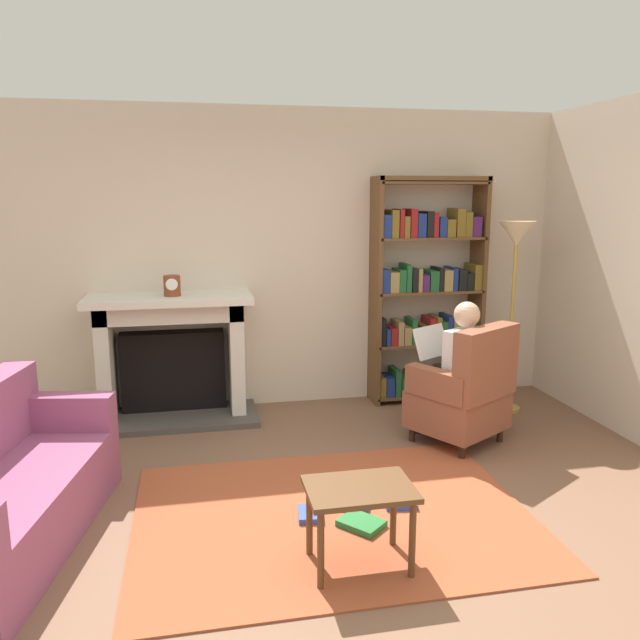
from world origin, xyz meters
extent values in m
plane|color=brown|center=(0.00, 0.00, 0.00)|extent=(14.00, 14.00, 0.00)
cube|color=beige|center=(0.00, 2.55, 1.35)|extent=(5.60, 0.10, 2.70)
cube|color=beige|center=(2.65, 1.25, 1.35)|extent=(0.10, 5.20, 2.70)
cube|color=#A34C2C|center=(0.00, 0.30, 0.01)|extent=(2.40, 1.80, 0.01)
cube|color=#4C4742|center=(-0.99, 2.18, 0.03)|extent=(1.42, 0.64, 0.05)
cube|color=black|center=(-0.99, 2.40, 0.40)|extent=(0.90, 0.20, 0.70)
cube|color=silver|center=(-1.55, 2.28, 0.52)|extent=(0.12, 0.44, 1.04)
cube|color=silver|center=(-0.44, 2.28, 0.52)|extent=(0.12, 0.44, 1.04)
cube|color=silver|center=(-0.99, 2.28, 0.96)|extent=(1.22, 0.44, 0.16)
cube|color=silver|center=(-0.99, 2.22, 1.07)|extent=(1.38, 0.56, 0.06)
cylinder|color=brown|center=(-0.97, 2.20, 1.19)|extent=(0.14, 0.14, 0.17)
cylinder|color=white|center=(-0.97, 2.14, 1.21)|extent=(0.10, 0.01, 0.10)
cube|color=brown|center=(0.85, 2.34, 1.05)|extent=(0.04, 0.32, 2.10)
cube|color=brown|center=(1.86, 2.34, 1.05)|extent=(0.04, 0.32, 2.10)
cube|color=brown|center=(1.36, 2.34, 2.08)|extent=(1.05, 0.32, 0.04)
cube|color=brown|center=(1.36, 2.34, 0.06)|extent=(1.01, 0.32, 0.02)
cube|color=brown|center=(0.91, 2.33, 0.16)|extent=(0.05, 0.26, 0.19)
cube|color=navy|center=(0.98, 2.33, 0.16)|extent=(0.08, 0.26, 0.18)
cube|color=#1E592D|center=(1.05, 2.33, 0.20)|extent=(0.05, 0.26, 0.25)
cube|color=#1E592D|center=(1.13, 2.33, 0.16)|extent=(0.08, 0.26, 0.17)
cube|color=brown|center=(1.23, 2.33, 0.17)|extent=(0.08, 0.26, 0.20)
cube|color=#997F4C|center=(1.29, 2.33, 0.16)|extent=(0.04, 0.26, 0.17)
cube|color=#1E592D|center=(1.35, 2.33, 0.16)|extent=(0.05, 0.26, 0.18)
cube|color=#4C1E59|center=(1.41, 2.33, 0.17)|extent=(0.05, 0.26, 0.20)
cube|color=brown|center=(1.46, 2.33, 0.18)|extent=(0.05, 0.26, 0.21)
cube|color=brown|center=(1.53, 2.33, 0.19)|extent=(0.07, 0.26, 0.23)
cube|color=black|center=(1.62, 2.33, 0.18)|extent=(0.09, 0.26, 0.22)
cube|color=navy|center=(1.69, 2.33, 0.20)|extent=(0.05, 0.26, 0.25)
cube|color=navy|center=(1.76, 2.33, 0.16)|extent=(0.07, 0.26, 0.17)
cube|color=maroon|center=(1.84, 2.33, 0.16)|extent=(0.08, 0.26, 0.18)
cube|color=brown|center=(1.36, 2.34, 0.55)|extent=(1.01, 0.32, 0.02)
cube|color=black|center=(0.90, 2.33, 0.70)|extent=(0.04, 0.26, 0.26)
cube|color=navy|center=(0.95, 2.33, 0.65)|extent=(0.04, 0.26, 0.16)
cube|color=maroon|center=(1.01, 2.33, 0.65)|extent=(0.06, 0.26, 0.16)
cube|color=#997F4C|center=(1.07, 2.33, 0.68)|extent=(0.05, 0.26, 0.22)
cube|color=#997F4C|center=(1.14, 2.33, 0.65)|extent=(0.07, 0.26, 0.17)
cube|color=#1E592D|center=(1.20, 2.33, 0.68)|extent=(0.05, 0.26, 0.23)
cube|color=brown|center=(1.25, 2.33, 0.65)|extent=(0.05, 0.26, 0.16)
cube|color=brown|center=(1.31, 2.33, 0.65)|extent=(0.06, 0.26, 0.17)
cube|color=maroon|center=(1.38, 2.33, 0.69)|extent=(0.06, 0.26, 0.24)
cube|color=brown|center=(1.44, 2.33, 0.69)|extent=(0.05, 0.26, 0.25)
cube|color=#1E592D|center=(1.50, 2.33, 0.67)|extent=(0.05, 0.26, 0.21)
cube|color=navy|center=(1.55, 2.33, 0.69)|extent=(0.05, 0.26, 0.26)
cube|color=#997F4C|center=(1.61, 2.33, 0.68)|extent=(0.05, 0.26, 0.23)
cube|color=#997F4C|center=(1.67, 2.33, 0.66)|extent=(0.05, 0.26, 0.18)
cube|color=maroon|center=(1.73, 2.33, 0.67)|extent=(0.08, 0.26, 0.21)
cube|color=#1E592D|center=(1.81, 2.33, 0.65)|extent=(0.05, 0.26, 0.16)
cube|color=brown|center=(1.36, 2.34, 1.05)|extent=(1.01, 0.32, 0.02)
cube|color=navy|center=(0.92, 2.33, 1.17)|extent=(0.07, 0.26, 0.21)
cube|color=#997F4C|center=(1.00, 2.33, 1.16)|extent=(0.08, 0.26, 0.19)
cube|color=#1E592D|center=(1.07, 2.33, 1.16)|extent=(0.06, 0.26, 0.21)
cube|color=#1E592D|center=(1.13, 2.33, 1.19)|extent=(0.05, 0.26, 0.25)
cube|color=black|center=(1.19, 2.33, 1.17)|extent=(0.05, 0.26, 0.21)
cube|color=#997F4C|center=(1.24, 2.33, 1.17)|extent=(0.04, 0.26, 0.21)
cube|color=#4C1E59|center=(1.29, 2.33, 1.14)|extent=(0.06, 0.26, 0.16)
cube|color=#1E592D|center=(1.38, 2.33, 1.16)|extent=(0.08, 0.26, 0.19)
cube|color=black|center=(1.44, 2.33, 1.17)|extent=(0.04, 0.26, 0.21)
cube|color=#997F4C|center=(1.51, 2.33, 1.16)|extent=(0.08, 0.26, 0.19)
cube|color=navy|center=(1.58, 2.33, 1.17)|extent=(0.04, 0.26, 0.21)
cube|color=black|center=(1.65, 2.33, 1.16)|extent=(0.08, 0.26, 0.19)
cube|color=black|center=(1.73, 2.33, 1.14)|extent=(0.07, 0.26, 0.16)
cube|color=brown|center=(1.80, 2.33, 1.18)|extent=(0.07, 0.26, 0.24)
cube|color=brown|center=(1.36, 2.34, 1.54)|extent=(1.01, 0.32, 0.02)
cube|color=navy|center=(0.92, 2.33, 1.66)|extent=(0.07, 0.26, 0.21)
cube|color=brown|center=(0.99, 2.33, 1.68)|extent=(0.07, 0.26, 0.25)
cube|color=maroon|center=(1.05, 2.33, 1.68)|extent=(0.04, 0.26, 0.25)
cube|color=brown|center=(1.10, 2.33, 1.65)|extent=(0.05, 0.26, 0.19)
cube|color=maroon|center=(1.16, 2.33, 1.68)|extent=(0.06, 0.26, 0.26)
cube|color=navy|center=(1.24, 2.33, 1.66)|extent=(0.08, 0.26, 0.21)
cube|color=black|center=(1.32, 2.33, 1.67)|extent=(0.06, 0.26, 0.23)
cube|color=maroon|center=(1.37, 2.33, 1.67)|extent=(0.04, 0.26, 0.22)
cube|color=navy|center=(1.44, 2.33, 1.65)|extent=(0.07, 0.26, 0.18)
cube|color=brown|center=(1.52, 2.33, 1.64)|extent=(0.08, 0.26, 0.16)
cube|color=brown|center=(1.61, 2.33, 1.69)|extent=(0.08, 0.26, 0.26)
cube|color=brown|center=(1.69, 2.33, 1.67)|extent=(0.06, 0.26, 0.22)
cube|color=#4C1E59|center=(1.77, 2.33, 1.65)|extent=(0.09, 0.26, 0.18)
cube|color=brown|center=(1.36, 2.34, 2.04)|extent=(1.01, 0.32, 0.02)
cylinder|color=#331E14|center=(1.32, 1.61, 0.06)|extent=(0.05, 0.05, 0.12)
cylinder|color=#331E14|center=(0.88, 1.35, 0.06)|extent=(0.05, 0.05, 0.12)
cylinder|color=#331E14|center=(1.57, 1.20, 0.06)|extent=(0.05, 0.05, 0.12)
cylinder|color=#331E14|center=(1.13, 0.93, 0.06)|extent=(0.05, 0.05, 0.12)
cube|color=brown|center=(1.23, 1.27, 0.27)|extent=(0.86, 0.84, 0.30)
cube|color=brown|center=(1.35, 1.07, 0.70)|extent=(0.63, 0.47, 0.55)
cube|color=brown|center=(1.46, 1.41, 0.53)|extent=(0.38, 0.53, 0.22)
cube|color=brown|center=(0.99, 1.13, 0.53)|extent=(0.38, 0.53, 0.22)
cube|color=white|center=(1.25, 1.23, 0.67)|extent=(0.38, 0.34, 0.50)
sphere|color=#D8AD8C|center=(1.25, 1.23, 1.04)|extent=(0.20, 0.20, 0.20)
cube|color=#191E3F|center=(1.22, 1.44, 0.47)|extent=(0.31, 0.40, 0.12)
cube|color=#191E3F|center=(1.08, 1.36, 0.47)|extent=(0.31, 0.40, 0.12)
cylinder|color=#191E3F|center=(1.12, 1.60, 0.21)|extent=(0.10, 0.10, 0.42)
cylinder|color=#191E3F|center=(0.98, 1.52, 0.21)|extent=(0.10, 0.10, 0.42)
cube|color=white|center=(1.08, 1.51, 0.77)|extent=(0.36, 0.28, 0.25)
cube|color=#944C70|center=(-1.83, 0.33, 0.20)|extent=(1.01, 1.80, 0.40)
cube|color=#944C70|center=(-1.69, 1.08, 0.52)|extent=(0.72, 0.29, 0.24)
cube|color=brown|center=(0.02, -0.24, 0.44)|extent=(0.56, 0.39, 0.03)
cylinder|color=brown|center=(-0.22, -0.40, 0.21)|extent=(0.04, 0.04, 0.43)
cylinder|color=brown|center=(0.26, -0.40, 0.21)|extent=(0.04, 0.04, 0.43)
cylinder|color=brown|center=(-0.22, -0.09, 0.21)|extent=(0.04, 0.04, 0.43)
cylinder|color=brown|center=(0.26, -0.09, 0.21)|extent=(0.04, 0.04, 0.43)
cube|color=#334CA5|center=(0.17, 0.41, 0.03)|extent=(0.26, 0.29, 0.03)
cube|color=#334CA5|center=(-0.14, 0.30, 0.03)|extent=(0.17, 0.22, 0.04)
cube|color=#334CA5|center=(0.45, 0.38, 0.03)|extent=(0.23, 0.29, 0.04)
cube|color=#267233|center=(0.13, 0.13, 0.03)|extent=(0.30, 0.31, 0.04)
cylinder|color=#B7933F|center=(1.98, 1.88, 0.01)|extent=(0.24, 0.24, 0.03)
cylinder|color=#B7933F|center=(1.98, 1.88, 0.77)|extent=(0.03, 0.03, 1.48)
cone|color=beige|center=(1.98, 1.88, 1.61)|extent=(0.32, 0.32, 0.22)
camera|label=1|loc=(-0.78, -3.15, 1.95)|focal=35.19mm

